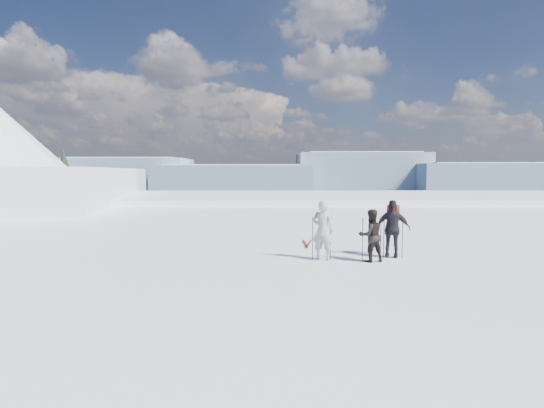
# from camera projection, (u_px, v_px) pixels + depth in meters

# --- Properties ---
(lake_basin) EXTENTS (820.00, 820.00, 71.62)m
(lake_basin) POSITION_uv_depth(u_px,v_px,m) (296.00, 267.00, 41.02)
(lake_basin) COLOR white
(lake_basin) RESTS_ON ground
(far_mountain_range) EXTENTS (770.00, 110.00, 53.00)m
(far_mountain_range) POSITION_uv_depth(u_px,v_px,m) (299.00, 180.00, 464.71)
(far_mountain_range) COLOR slate
(far_mountain_range) RESTS_ON ground
(near_ridge) EXTENTS (31.37, 35.68, 25.62)m
(near_ridge) POSITION_uv_depth(u_px,v_px,m) (16.00, 237.00, 39.96)
(near_ridge) COLOR white
(near_ridge) RESTS_ON ground
(skier_grey) EXTENTS (0.80, 0.68, 1.87)m
(skier_grey) POSITION_uv_depth(u_px,v_px,m) (323.00, 230.00, 13.12)
(skier_grey) COLOR #9FA6AD
(skier_grey) RESTS_ON ground
(skier_dark) EXTENTS (0.90, 0.76, 1.61)m
(skier_dark) POSITION_uv_depth(u_px,v_px,m) (371.00, 236.00, 12.89)
(skier_dark) COLOR black
(skier_dark) RESTS_ON ground
(skier_pack) EXTENTS (1.17, 0.74, 1.85)m
(skier_pack) POSITION_uv_depth(u_px,v_px,m) (393.00, 229.00, 13.48)
(skier_pack) COLOR black
(skier_pack) RESTS_ON ground
(backpack) EXTENTS (0.44, 0.33, 0.51)m
(backpack) POSITION_uv_depth(u_px,v_px,m) (394.00, 192.00, 13.63)
(backpack) COLOR #F03F16
(backpack) RESTS_ON skier_pack
(ski_poles) EXTENTS (2.93, 0.71, 1.36)m
(ski_poles) POSITION_uv_depth(u_px,v_px,m) (361.00, 239.00, 13.08)
(ski_poles) COLOR black
(ski_poles) RESTS_ON ground
(skis_loose) EXTENTS (0.45, 1.70, 0.03)m
(skis_loose) POSITION_uv_depth(u_px,v_px,m) (307.00, 244.00, 16.00)
(skis_loose) COLOR black
(skis_loose) RESTS_ON ground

